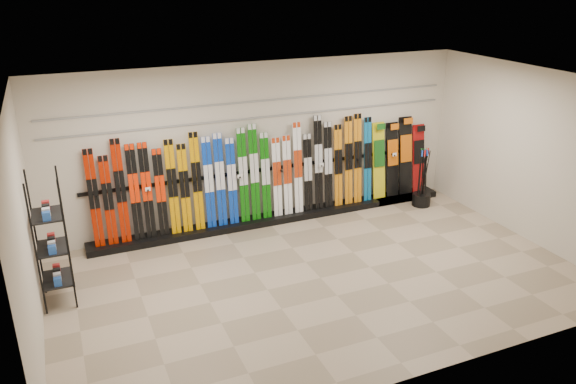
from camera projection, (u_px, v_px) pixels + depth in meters
name	position (u px, v px, depth m)	size (l,w,h in m)	color
floor	(321.00, 278.00, 8.74)	(8.00, 8.00, 0.00)	#86745C
back_wall	(262.00, 144.00, 10.34)	(8.00, 8.00, 0.00)	beige
left_wall	(24.00, 235.00, 6.73)	(5.00, 5.00, 0.00)	beige
right_wall	(531.00, 156.00, 9.66)	(5.00, 5.00, 0.00)	beige
ceiling	(325.00, 86.00, 7.65)	(8.00, 8.00, 0.00)	silver
ski_rack_base	(279.00, 217.00, 10.76)	(8.00, 0.40, 0.12)	black
skis	(244.00, 178.00, 10.21)	(5.38, 0.19, 1.83)	#9F1700
snowboards	(399.00, 158.00, 11.51)	(1.23, 0.25, 1.60)	gold
accessory_rack	(51.00, 240.00, 7.81)	(0.40, 0.60, 1.94)	black
pole_bin	(421.00, 199.00, 11.43)	(0.37, 0.37, 0.25)	black
ski_poles	(423.00, 177.00, 11.23)	(0.24, 0.24, 1.18)	black
slatwall_rail_0	(262.00, 117.00, 10.14)	(7.60, 0.02, 0.03)	gray
slatwall_rail_1	(262.00, 101.00, 10.03)	(7.60, 0.02, 0.03)	gray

